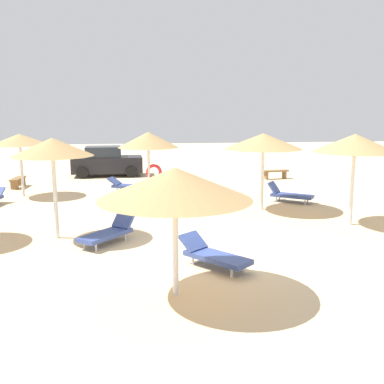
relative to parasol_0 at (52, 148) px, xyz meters
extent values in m
plane|color=beige|center=(4.16, -2.42, -2.72)|extent=(80.00, 80.00, 0.00)
cylinder|color=silver|center=(0.00, 0.00, -1.43)|extent=(0.12, 0.12, 2.57)
cone|color=tan|center=(0.00, 0.00, 0.02)|extent=(2.36, 2.36, 0.53)
cylinder|color=silver|center=(2.95, 6.04, -1.57)|extent=(0.12, 0.12, 2.29)
cone|color=tan|center=(2.95, 6.04, -0.19)|extent=(2.63, 2.63, 0.67)
torus|color=red|center=(3.17, 6.04, -1.61)|extent=(0.71, 0.24, 0.70)
cylinder|color=silver|center=(3.16, -4.58, -1.66)|extent=(0.12, 0.12, 2.12)
cone|color=tan|center=(3.16, -4.58, -0.37)|extent=(3.12, 3.12, 0.65)
cylinder|color=silver|center=(7.16, 2.95, -1.49)|extent=(0.12, 0.12, 2.45)
cone|color=tan|center=(7.16, 2.95, -0.08)|extent=(2.93, 2.93, 0.58)
cylinder|color=silver|center=(-2.62, 6.94, -1.53)|extent=(0.12, 0.12, 2.38)
cone|color=tan|center=(-2.62, 6.94, -0.19)|extent=(2.48, 2.48, 0.49)
cylinder|color=silver|center=(9.48, 0.39, -1.45)|extent=(0.12, 0.12, 2.53)
cone|color=tan|center=(9.48, 0.39, 0.01)|extent=(2.70, 2.70, 0.59)
cube|color=#33478C|center=(1.48, -0.84, -2.44)|extent=(1.58, 1.71, 0.12)
cube|color=#33478C|center=(1.99, -0.23, -2.16)|extent=(0.75, 0.72, 0.48)
cylinder|color=silver|center=(1.69, -0.24, -2.61)|extent=(0.06, 0.06, 0.22)
cylinder|color=silver|center=(2.03, -0.53, -2.61)|extent=(0.06, 0.06, 0.22)
cylinder|color=silver|center=(0.92, -1.16, -2.61)|extent=(0.06, 0.06, 0.22)
cylinder|color=silver|center=(1.26, -1.45, -2.61)|extent=(0.06, 0.06, 0.22)
cube|color=#33478C|center=(2.13, 7.35, -2.44)|extent=(1.81, 1.13, 0.12)
cube|color=#33478C|center=(1.37, 7.59, -2.23)|extent=(0.68, 0.76, 0.37)
cylinder|color=silver|center=(1.50, 7.32, -2.61)|extent=(0.06, 0.06, 0.22)
cylinder|color=silver|center=(1.63, 7.74, -2.61)|extent=(0.06, 0.06, 0.22)
cylinder|color=silver|center=(2.64, 6.95, -2.61)|extent=(0.06, 0.06, 0.22)
cylinder|color=silver|center=(2.77, 7.37, -2.61)|extent=(0.06, 0.06, 0.22)
cube|color=#33478C|center=(4.30, -3.18, -2.44)|extent=(1.59, 1.71, 0.12)
cube|color=#33478C|center=(3.78, -2.57, -2.20)|extent=(0.80, 0.78, 0.41)
cylinder|color=silver|center=(3.74, -2.87, -2.61)|extent=(0.06, 0.06, 0.22)
cylinder|color=silver|center=(4.08, -2.58, -2.61)|extent=(0.06, 0.06, 0.22)
cylinder|color=silver|center=(4.52, -3.78, -2.61)|extent=(0.06, 0.06, 0.22)
cylinder|color=silver|center=(4.85, -3.50, -2.61)|extent=(0.06, 0.06, 0.22)
cube|color=#33478C|center=(8.81, 4.13, -2.44)|extent=(1.76, 1.51, 0.12)
cube|color=#33478C|center=(8.16, 4.60, -2.16)|extent=(0.69, 0.75, 0.49)
cylinder|color=silver|center=(8.19, 4.30, -2.61)|extent=(0.06, 0.06, 0.22)
cylinder|color=silver|center=(8.45, 4.66, -2.61)|extent=(0.06, 0.06, 0.22)
cylinder|color=silver|center=(9.17, 3.61, -2.61)|extent=(0.06, 0.06, 0.22)
cylinder|color=silver|center=(9.43, 3.96, -2.61)|extent=(0.06, 0.06, 0.22)
cube|color=brown|center=(-3.42, 9.31, -2.27)|extent=(0.49, 1.52, 0.08)
cube|color=brown|center=(-3.45, 8.76, -2.51)|extent=(0.37, 0.14, 0.41)
cube|color=brown|center=(-3.39, 9.86, -2.51)|extent=(0.37, 0.14, 0.41)
cube|color=brown|center=(10.09, 10.40, -2.27)|extent=(1.54, 0.60, 0.08)
cube|color=brown|center=(9.54, 10.32, -2.51)|extent=(0.17, 0.37, 0.41)
cube|color=brown|center=(10.63, 10.47, -2.51)|extent=(0.17, 0.37, 0.41)
cube|color=black|center=(0.74, 12.76, -2.05)|extent=(4.06, 1.84, 0.90)
cube|color=#262D38|center=(0.54, 12.76, -1.30)|extent=(2.06, 1.63, 0.60)
cylinder|color=black|center=(2.06, 13.69, -2.40)|extent=(0.65, 0.24, 0.64)
cylinder|color=black|center=(2.12, 11.93, -2.40)|extent=(0.65, 0.24, 0.64)
cylinder|color=black|center=(-0.64, 13.60, -2.40)|extent=(0.65, 0.24, 0.64)
cylinder|color=black|center=(-0.57, 11.84, -2.40)|extent=(0.65, 0.24, 0.64)
camera|label=1|loc=(2.39, -13.27, 1.07)|focal=41.49mm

